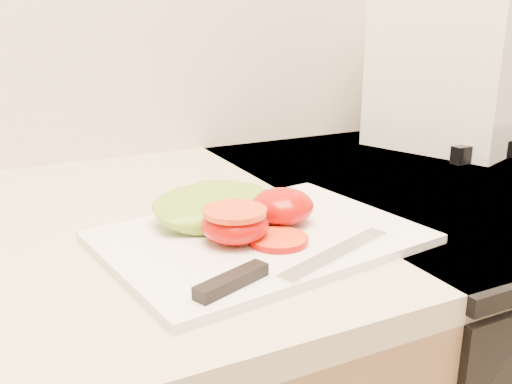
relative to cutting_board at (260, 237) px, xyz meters
name	(u,v)px	position (x,y,z in m)	size (l,w,h in m)	color
cutting_board	(260,237)	(0.00, 0.00, 0.00)	(0.33, 0.24, 0.01)	white
tomato_half_dome	(282,206)	(0.04, 0.02, 0.03)	(0.07, 0.07, 0.04)	#B30900
tomato_half_cut	(235,223)	(-0.03, -0.01, 0.03)	(0.07, 0.07, 0.04)	#B30900
tomato_slice_0	(278,240)	(0.01, -0.03, 0.01)	(0.06, 0.06, 0.01)	#F75C26
lettuce_leaf_0	(217,205)	(-0.02, 0.07, 0.02)	(0.17, 0.11, 0.03)	olive
lettuce_leaf_1	(244,201)	(0.02, 0.08, 0.02)	(0.11, 0.08, 0.02)	olive
knife	(276,269)	(-0.03, -0.10, 0.01)	(0.25, 0.08, 0.01)	silver
appliance	(452,65)	(0.53, 0.27, 0.15)	(0.20, 0.25, 0.30)	white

